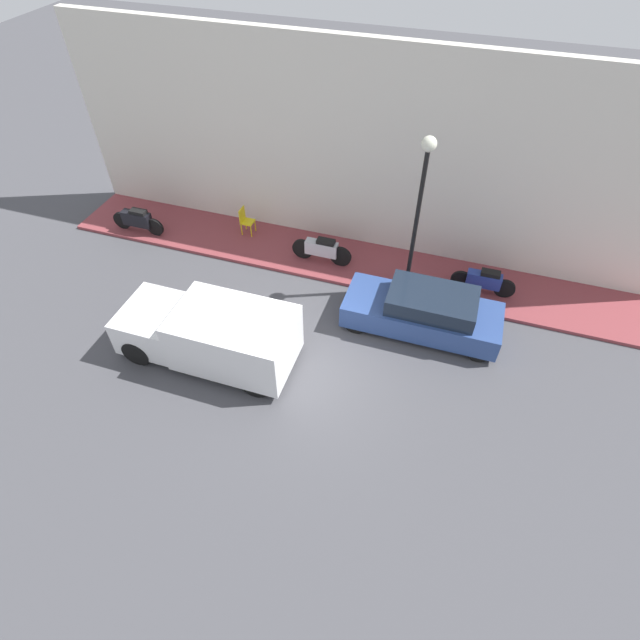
# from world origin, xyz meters

# --- Properties ---
(ground_plane) EXTENTS (60.00, 60.00, 0.00)m
(ground_plane) POSITION_xyz_m (0.00, 0.00, 0.00)
(ground_plane) COLOR #47474C
(sidewalk) EXTENTS (2.22, 18.54, 0.10)m
(sidewalk) POSITION_xyz_m (4.46, 0.00, 0.05)
(sidewalk) COLOR brown
(sidewalk) RESTS_ON ground_plane
(building_facade) EXTENTS (0.30, 18.54, 6.19)m
(building_facade) POSITION_xyz_m (5.72, 0.00, 3.09)
(building_facade) COLOR silver
(building_facade) RESTS_ON ground_plane
(parked_car) EXTENTS (1.60, 4.17, 1.30)m
(parked_car) POSITION_xyz_m (2.32, -2.79, 0.63)
(parked_car) COLOR #2D4784
(parked_car) RESTS_ON ground_plane
(delivery_van) EXTENTS (1.86, 4.52, 1.61)m
(delivery_van) POSITION_xyz_m (-0.37, 2.20, 0.84)
(delivery_van) COLOR white
(delivery_van) RESTS_ON ground_plane
(motorcycle_black) EXTENTS (0.30, 1.87, 0.86)m
(motorcycle_black) POSITION_xyz_m (3.78, 7.02, 0.56)
(motorcycle_black) COLOR black
(motorcycle_black) RESTS_ON sidewalk
(motorcycle_blue) EXTENTS (0.30, 1.84, 0.80)m
(motorcycle_blue) POSITION_xyz_m (4.23, -4.22, 0.54)
(motorcycle_blue) COLOR navy
(motorcycle_blue) RESTS_ON sidewalk
(scooter_silver) EXTENTS (0.30, 1.91, 0.85)m
(scooter_silver) POSITION_xyz_m (4.15, 0.69, 0.57)
(scooter_silver) COLOR #B7B7BF
(scooter_silver) RESTS_ON sidewalk
(streetlamp) EXTENTS (0.38, 0.38, 4.67)m
(streetlamp) POSITION_xyz_m (3.75, -2.07, 3.37)
(streetlamp) COLOR black
(streetlamp) RESTS_ON sidewalk
(cafe_chair) EXTENTS (0.40, 0.40, 0.91)m
(cafe_chair) POSITION_xyz_m (4.84, 3.58, 0.62)
(cafe_chair) COLOR yellow
(cafe_chair) RESTS_ON sidewalk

